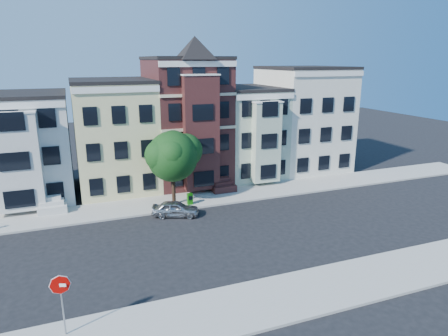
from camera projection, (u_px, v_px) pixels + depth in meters
name	position (u px, v px, depth m)	size (l,w,h in m)	color
ground	(244.00, 234.00, 28.37)	(120.00, 120.00, 0.00)	black
far_sidewalk	(207.00, 198.00, 35.55)	(60.00, 4.00, 0.15)	#9E9B93
near_sidewalk	(305.00, 293.00, 21.14)	(60.00, 4.00, 0.15)	#9E9B93
house_white	(22.00, 148.00, 35.03)	(8.00, 9.00, 9.00)	beige
house_yellow	(115.00, 136.00, 37.68)	(7.00, 9.00, 10.00)	beige
house_brown	(186.00, 122.00, 39.84)	(7.00, 9.00, 12.00)	#3D1A19
house_green	(245.00, 132.00, 42.49)	(6.00, 9.00, 9.00)	#A7B79D
house_cream	(302.00, 120.00, 44.65)	(8.00, 9.00, 11.00)	silver
street_tree	(173.00, 160.00, 32.92)	(6.64, 6.64, 7.73)	#1D471B
parked_car	(175.00, 209.00, 31.49)	(1.48, 3.68, 1.25)	#A4A6AC
newspaper_box	(190.00, 199.00, 33.72)	(0.43, 0.38, 0.95)	#11610B
stop_sign	(62.00, 301.00, 17.42)	(0.91, 0.13, 3.32)	#BB0703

